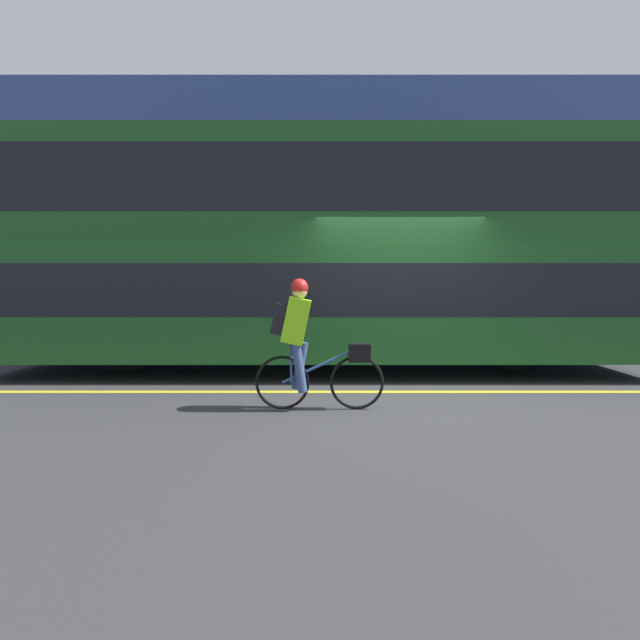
{
  "coord_description": "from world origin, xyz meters",
  "views": [
    {
      "loc": [
        -1.19,
        -6.76,
        1.54
      ],
      "look_at": [
        -1.18,
        0.38,
        1.0
      ],
      "focal_mm": 28.0,
      "sensor_mm": 36.0,
      "label": 1
    }
  ],
  "objects_px": {
    "trash_bin": "(258,320)",
    "bus": "(321,246)",
    "cyclist_on_bike": "(306,339)",
    "street_sign_post": "(293,277)"
  },
  "relations": [
    {
      "from": "trash_bin",
      "to": "bus",
      "type": "bearing_deg",
      "value": -67.89
    },
    {
      "from": "bus",
      "to": "trash_bin",
      "type": "height_order",
      "value": "bus"
    },
    {
      "from": "cyclist_on_bike",
      "to": "trash_bin",
      "type": "relative_size",
      "value": 1.79
    },
    {
      "from": "street_sign_post",
      "to": "cyclist_on_bike",
      "type": "bearing_deg",
      "value": -85.64
    },
    {
      "from": "bus",
      "to": "trash_bin",
      "type": "bearing_deg",
      "value": 112.11
    },
    {
      "from": "bus",
      "to": "street_sign_post",
      "type": "height_order",
      "value": "bus"
    },
    {
      "from": "trash_bin",
      "to": "street_sign_post",
      "type": "height_order",
      "value": "street_sign_post"
    },
    {
      "from": "street_sign_post",
      "to": "trash_bin",
      "type": "bearing_deg",
      "value": 179.63
    },
    {
      "from": "bus",
      "to": "cyclist_on_bike",
      "type": "relative_size",
      "value": 6.87
    },
    {
      "from": "bus",
      "to": "cyclist_on_bike",
      "type": "bearing_deg",
      "value": -94.07
    }
  ]
}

